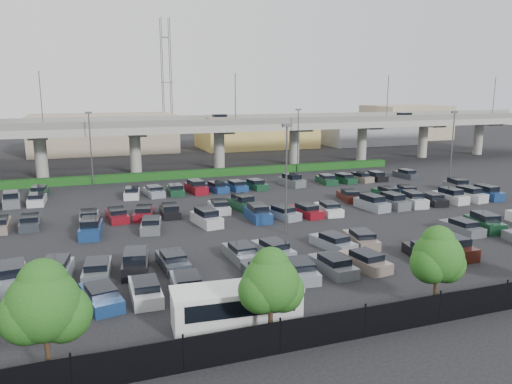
% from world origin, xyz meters
% --- Properties ---
extents(ground, '(280.00, 280.00, 0.00)m').
position_xyz_m(ground, '(0.00, 0.00, 0.00)').
color(ground, black).
extents(overpass, '(150.00, 13.00, 15.80)m').
position_xyz_m(overpass, '(-0.25, 31.99, 6.97)').
color(overpass, gray).
rests_on(overpass, ground).
extents(hedge, '(66.00, 1.60, 1.10)m').
position_xyz_m(hedge, '(0.00, 25.00, 0.55)').
color(hedge, '#134214').
rests_on(hedge, ground).
extents(fence, '(70.00, 0.10, 2.00)m').
position_xyz_m(fence, '(-0.05, -28.00, 0.90)').
color(fence, black).
rests_on(fence, ground).
extents(tree_row, '(65.07, 3.66, 5.94)m').
position_xyz_m(tree_row, '(0.70, -26.53, 3.52)').
color(tree_row, '#332316').
rests_on(tree_row, ground).
extents(shuttle_bus, '(7.52, 3.09, 2.36)m').
position_xyz_m(shuttle_bus, '(-10.12, -24.24, 1.29)').
color(shuttle_bus, white).
rests_on(shuttle_bus, ground).
extents(parked_cars, '(63.03, 41.64, 1.67)m').
position_xyz_m(parked_cars, '(-1.37, -3.69, 0.62)').
color(parked_cars, silver).
rests_on(parked_cars, ground).
extents(light_poles, '(66.90, 48.38, 10.30)m').
position_xyz_m(light_poles, '(-4.13, 2.00, 6.24)').
color(light_poles, '#4C4C51').
rests_on(light_poles, ground).
extents(distant_buildings, '(138.00, 24.00, 9.00)m').
position_xyz_m(distant_buildings, '(12.38, 61.81, 3.74)').
color(distant_buildings, gray).
rests_on(distant_buildings, ground).
extents(comm_tower, '(2.40, 2.40, 30.00)m').
position_xyz_m(comm_tower, '(4.00, 74.00, 15.61)').
color(comm_tower, '#4C4C51').
rests_on(comm_tower, ground).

